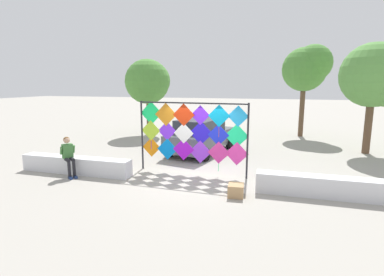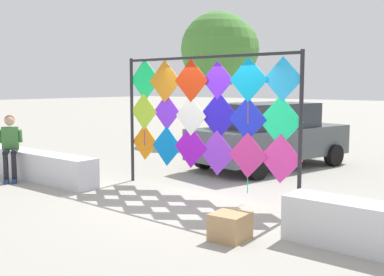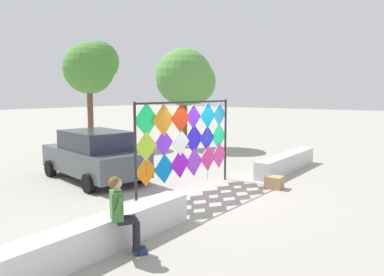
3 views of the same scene
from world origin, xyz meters
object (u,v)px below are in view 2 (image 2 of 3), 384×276
object	(u,v)px
seated_vendor	(10,142)
parked_car	(269,135)
cardboard_box_large	(230,226)
kite_display_rack	(204,112)
tree_palm_like	(224,49)

from	to	relation	value
seated_vendor	parked_car	size ratio (longest dim) A/B	0.32
seated_vendor	cardboard_box_large	world-z (taller)	seated_vendor
kite_display_rack	parked_car	distance (m)	3.64
kite_display_rack	seated_vendor	xyz separation A→B (m)	(-4.21, -1.66, -0.77)
kite_display_rack	cardboard_box_large	world-z (taller)	kite_display_rack
seated_vendor	tree_palm_like	distance (m)	10.14
kite_display_rack	tree_palm_like	xyz separation A→B (m)	(-5.25, 8.06, 1.92)
seated_vendor	parked_car	world-z (taller)	parked_car
cardboard_box_large	tree_palm_like	distance (m)	12.76
parked_car	kite_display_rack	bearing A→B (deg)	-80.97
parked_car	cardboard_box_large	xyz separation A→B (m)	(2.51, -5.44, -0.67)
kite_display_rack	tree_palm_like	distance (m)	9.81
seated_vendor	tree_palm_like	xyz separation A→B (m)	(-1.04, 9.73, 2.69)
kite_display_rack	parked_car	world-z (taller)	kite_display_rack
parked_car	tree_palm_like	world-z (taller)	tree_palm_like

